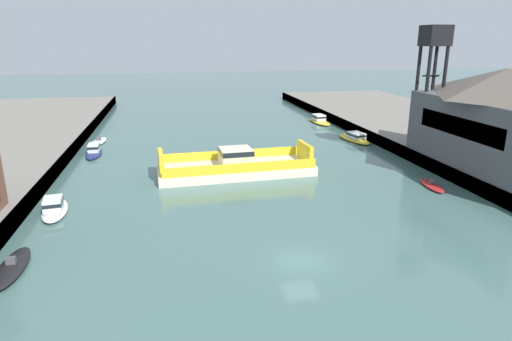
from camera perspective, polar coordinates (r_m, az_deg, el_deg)
The scene contains 11 objects.
ground_plane at distance 32.75m, azimuth 5.84°, elevation -11.62°, with size 400.00×400.00×0.00m, color #476B66.
chain_ferry at distance 52.35m, azimuth -2.63°, elevation 0.58°, with size 18.76×7.41×3.30m.
moored_boat_near_left at distance 44.73m, azimuth -24.82°, elevation -4.38°, with size 3.00×6.61×1.60m.
moored_boat_near_right at distance 86.59m, azimuth 8.25°, elevation 6.56°, with size 3.13×8.29×1.56m.
moored_boat_mid_left at distance 35.55m, azimuth -29.17°, elevation -10.92°, with size 1.87×6.26×1.03m.
moored_boat_mid_right at distance 65.73m, azimuth -20.35°, elevation 2.48°, with size 2.15×6.92×1.48m.
moored_boat_far_left at distance 71.73m, azimuth 12.74°, elevation 4.20°, with size 3.72×8.53×1.44m.
moored_boat_far_right at distance 72.97m, azimuth -19.80°, elevation 3.58°, with size 2.54×6.41×0.92m.
moored_boat_upstream_a at distance 51.59m, azimuth 21.93°, elevation -1.81°, with size 2.13×5.00×0.89m.
warehouse_shed at distance 56.17m, azimuth 29.24°, elevation 5.98°, with size 10.35×20.37×10.91m.
crane_tower at distance 61.54m, azimuth 22.09°, elevation 13.69°, with size 3.01×3.01×15.60m.
Camera 1 is at (-8.82, -27.51, 15.44)m, focal length 30.71 mm.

